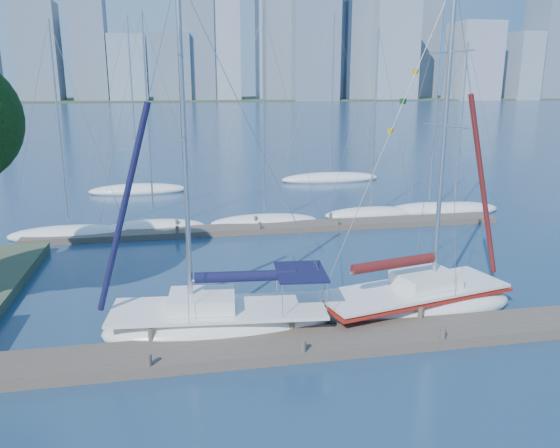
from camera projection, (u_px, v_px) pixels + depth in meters
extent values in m
plane|color=navy|center=(297.00, 350.00, 19.09)|extent=(700.00, 700.00, 0.00)
cube|color=#4C4138|center=(297.00, 345.00, 19.04)|extent=(26.00, 2.00, 0.40)
cube|color=#4C4138|center=(273.00, 228.00, 34.63)|extent=(30.00, 1.80, 0.36)
cube|color=#38472D|center=(180.00, 100.00, 323.52)|extent=(800.00, 100.00, 1.50)
ellipsoid|color=white|center=(219.00, 326.00, 20.38)|extent=(8.74, 3.56, 1.49)
cube|color=white|center=(219.00, 309.00, 20.21)|extent=(8.09, 3.28, 0.12)
cube|color=white|center=(202.00, 301.00, 20.07)|extent=(2.55, 2.03, 0.55)
cylinder|color=silver|center=(185.00, 153.00, 18.68)|extent=(0.18, 0.18, 11.47)
cylinder|color=silver|center=(246.00, 279.00, 20.02)|extent=(4.03, 0.47, 0.10)
cylinder|color=#101137|center=(246.00, 276.00, 19.99)|extent=(3.73, 0.74, 0.40)
cube|color=#101137|center=(301.00, 272.00, 20.16)|extent=(2.00, 2.53, 0.08)
ellipsoid|color=white|center=(412.00, 305.00, 22.29)|extent=(8.95, 4.65, 1.50)
cube|color=white|center=(413.00, 289.00, 22.12)|extent=(8.28, 4.29, 0.12)
cube|color=white|center=(426.00, 279.00, 22.26)|extent=(2.74, 2.31, 0.55)
cylinder|color=silver|center=(444.00, 141.00, 21.03)|extent=(0.18, 0.18, 11.78)
cylinder|color=silver|center=(394.00, 266.00, 21.43)|extent=(3.96, 1.01, 0.10)
cylinder|color=#4F1611|center=(394.00, 263.00, 21.41)|extent=(3.71, 1.23, 0.40)
cube|color=maroon|center=(413.00, 293.00, 22.16)|extent=(8.48, 4.44, 0.10)
ellipsoid|color=white|center=(70.00, 234.00, 33.03)|extent=(7.46, 4.25, 1.07)
cylinder|color=silver|center=(59.00, 125.00, 31.40)|extent=(0.12, 0.12, 11.52)
ellipsoid|color=white|center=(154.00, 228.00, 34.63)|extent=(6.67, 2.98, 1.01)
cylinder|color=silver|center=(148.00, 118.00, 32.92)|extent=(0.11, 0.11, 12.24)
ellipsoid|color=white|center=(264.00, 222.00, 36.04)|extent=(7.15, 2.10, 1.03)
cylinder|color=silver|center=(264.00, 115.00, 34.31)|extent=(0.11, 0.11, 12.39)
ellipsoid|color=white|center=(371.00, 214.00, 38.26)|extent=(6.95, 3.44, 0.99)
cylinder|color=silver|center=(375.00, 119.00, 36.62)|extent=(0.11, 0.11, 11.71)
ellipsoid|color=white|center=(429.00, 210.00, 39.33)|extent=(6.63, 3.01, 1.11)
cylinder|color=silver|center=(436.00, 109.00, 37.56)|extent=(0.12, 0.12, 12.65)
ellipsoid|color=white|center=(454.00, 210.00, 39.39)|extent=(7.05, 4.20, 1.12)
cylinder|color=silver|center=(461.00, 123.00, 37.84)|extent=(0.12, 0.12, 10.79)
ellipsoid|color=white|center=(138.00, 190.00, 46.62)|extent=(8.50, 3.97, 1.15)
cylinder|color=silver|center=(132.00, 101.00, 44.75)|extent=(0.13, 0.13, 13.27)
ellipsoid|color=white|center=(330.00, 179.00, 52.28)|extent=(9.58, 2.58, 1.23)
cylinder|color=silver|center=(332.00, 94.00, 50.31)|extent=(0.13, 0.13, 14.01)
cube|color=slate|center=(38.00, 53.00, 273.91)|extent=(20.15, 17.63, 48.62)
cube|color=gray|center=(91.00, 60.00, 299.42)|extent=(14.26, 17.61, 43.53)
cube|color=slate|center=(129.00, 69.00, 281.31)|extent=(18.73, 19.81, 33.24)
cube|color=slate|center=(171.00, 68.00, 286.74)|extent=(19.42, 16.86, 34.65)
cube|color=gray|center=(218.00, 18.00, 287.74)|extent=(21.28, 14.99, 85.10)
cube|color=slate|center=(271.00, 38.00, 309.76)|extent=(15.17, 17.46, 68.77)
cube|color=slate|center=(315.00, 30.00, 287.80)|extent=(24.14, 18.95, 73.03)
cube|color=gray|center=(342.00, 53.00, 309.51)|extent=(13.18, 17.11, 52.28)
cube|color=slate|center=(393.00, 51.00, 299.41)|extent=(24.20, 18.80, 53.32)
cube|color=slate|center=(422.00, 51.00, 333.07)|extent=(14.84, 17.52, 57.06)
cube|color=gray|center=(473.00, 62.00, 308.88)|extent=(24.04, 23.94, 42.52)
cube|color=slate|center=(521.00, 66.00, 315.11)|extent=(14.41, 21.38, 37.60)
cube|color=slate|center=(552.00, 30.00, 316.55)|extent=(20.84, 23.60, 78.50)
cube|color=slate|center=(197.00, 15.00, 285.78)|extent=(16.81, 18.00, 88.28)
cube|color=slate|center=(360.00, 21.00, 302.39)|extent=(19.52, 18.00, 85.83)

